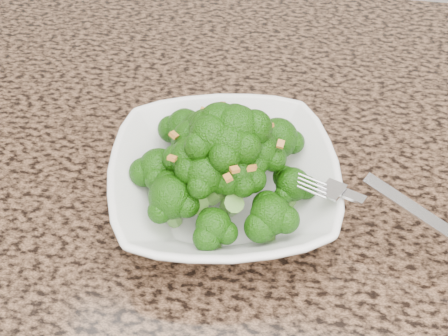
# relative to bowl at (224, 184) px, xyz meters

# --- Properties ---
(granite_counter) EXTENTS (1.64, 1.04, 0.03)m
(granite_counter) POSITION_rel_bowl_xyz_m (0.08, -0.07, -0.04)
(granite_counter) COLOR brown
(granite_counter) RESTS_ON cabinet
(bowl) EXTENTS (0.27, 0.27, 0.05)m
(bowl) POSITION_rel_bowl_xyz_m (0.00, 0.00, 0.00)
(bowl) COLOR white
(bowl) RESTS_ON granite_counter
(broccoli_pile) EXTENTS (0.20, 0.20, 0.08)m
(broccoli_pile) POSITION_rel_bowl_xyz_m (0.00, 0.00, 0.07)
(broccoli_pile) COLOR #1A5309
(broccoli_pile) RESTS_ON bowl
(garlic_topping) EXTENTS (0.12, 0.12, 0.01)m
(garlic_topping) POSITION_rel_bowl_xyz_m (0.00, 0.00, 0.11)
(garlic_topping) COLOR orange
(garlic_topping) RESTS_ON broccoli_pile
(fork) EXTENTS (0.18, 0.11, 0.01)m
(fork) POSITION_rel_bowl_xyz_m (0.13, -0.03, 0.03)
(fork) COLOR silver
(fork) RESTS_ON bowl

